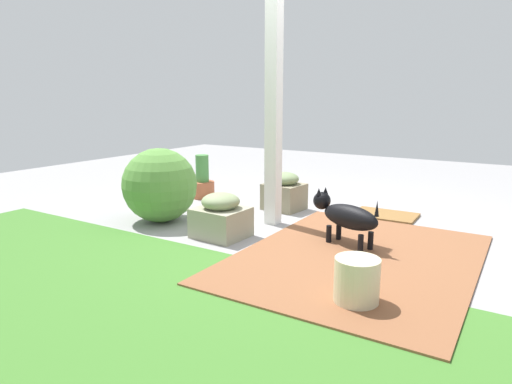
% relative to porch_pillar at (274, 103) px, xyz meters
% --- Properties ---
extents(ground_plane, '(12.00, 12.00, 0.00)m').
position_rel_porch_pillar_xyz_m(ground_plane, '(-0.36, 0.03, -1.25)').
color(ground_plane, '#959395').
extents(brick_path, '(1.80, 2.40, 0.02)m').
position_rel_porch_pillar_xyz_m(brick_path, '(-1.12, 0.55, -1.24)').
color(brick_path, brown).
rests_on(brick_path, ground).
extents(lawn_patch, '(5.20, 2.80, 0.01)m').
position_rel_porch_pillar_xyz_m(lawn_patch, '(0.24, 2.43, -1.24)').
color(lawn_patch, '#3F752B').
rests_on(lawn_patch, ground).
extents(porch_pillar, '(0.13, 0.13, 2.49)m').
position_rel_porch_pillar_xyz_m(porch_pillar, '(0.00, 0.00, 0.00)').
color(porch_pillar, white).
rests_on(porch_pillar, ground).
extents(stone_planter_nearest, '(0.47, 0.43, 0.45)m').
position_rel_porch_pillar_xyz_m(stone_planter_nearest, '(0.18, -0.59, -1.03)').
color(stone_planter_nearest, gray).
rests_on(stone_planter_nearest, ground).
extents(stone_planter_mid, '(0.49, 0.45, 0.43)m').
position_rel_porch_pillar_xyz_m(stone_planter_mid, '(0.19, 0.67, -1.05)').
color(stone_planter_mid, gray).
rests_on(stone_planter_mid, ground).
extents(round_shrub, '(0.79, 0.79, 0.79)m').
position_rel_porch_pillar_xyz_m(round_shrub, '(1.06, 0.57, -0.85)').
color(round_shrub, '#578F3D').
rests_on(round_shrub, ground).
extents(terracotta_pot_tall, '(0.31, 0.31, 0.57)m').
position_rel_porch_pillar_xyz_m(terracotta_pot_tall, '(1.40, -0.58, -1.04)').
color(terracotta_pot_tall, '#A75637').
rests_on(terracotta_pot_tall, ground).
extents(dog, '(0.71, 0.38, 0.49)m').
position_rel_porch_pillar_xyz_m(dog, '(-0.91, 0.30, -0.96)').
color(dog, black).
rests_on(dog, ground).
extents(ceramic_urn, '(0.29, 0.29, 0.31)m').
position_rel_porch_pillar_xyz_m(ceramic_urn, '(-1.39, 1.35, -1.09)').
color(ceramic_urn, beige).
rests_on(ceramic_urn, ground).
extents(doormat, '(0.68, 0.47, 0.03)m').
position_rel_porch_pillar_xyz_m(doormat, '(-0.93, -0.90, -1.23)').
color(doormat, olive).
rests_on(doormat, ground).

